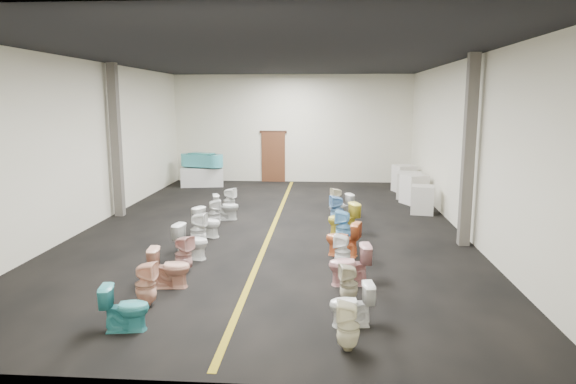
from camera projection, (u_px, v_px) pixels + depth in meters
The scene contains 38 objects.
floor at pixel (273, 226), 14.18m from camera, with size 16.00×16.00×0.00m, color black.
ceiling at pixel (272, 59), 13.38m from camera, with size 16.00×16.00×0.00m, color black.
wall_back at pixel (292, 129), 21.63m from camera, with size 10.00×10.00×0.00m, color beige.
wall_front at pixel (203, 204), 5.93m from camera, with size 10.00×10.00×0.00m, color beige.
wall_left at pixel (93, 144), 14.14m from camera, with size 16.00×16.00×0.00m, color beige.
wall_right at pixel (463, 146), 13.42m from camera, with size 16.00×16.00×0.00m, color beige.
aisle_stripe at pixel (273, 226), 14.17m from camera, with size 0.12×15.60×0.01m, color olive.
back_door at pixel (273, 157), 21.84m from camera, with size 1.00×0.10×2.10m, color #562D19.
door_frame at pixel (273, 132), 21.66m from camera, with size 1.15×0.08×0.10m, color #331C11.
column_left at pixel (116, 141), 15.10m from camera, with size 0.25×0.25×4.50m, color #59544C.
column_right at pixel (469, 152), 11.97m from camera, with size 0.25×0.25×4.50m, color #59544C.
display_table at pixel (202, 177), 20.79m from camera, with size 1.67×0.84×0.74m, color silver.
bathtub at pixel (202, 160), 20.67m from camera, with size 1.80×1.03×0.55m.
appliance_crate_a at pixel (422, 200), 15.71m from camera, with size 0.67×0.67×0.86m, color beige.
appliance_crate_b at pixel (414, 189), 17.21m from camera, with size 0.71×0.71×0.98m, color silver.
appliance_crate_c at pixel (409, 185), 18.16m from camera, with size 0.82×0.82×0.93m, color silver.
appliance_crate_d at pixel (404, 178), 19.47m from camera, with size 0.71×0.71×1.01m, color silver.
toilet_left_0 at pixel (126, 308), 7.70m from camera, with size 0.40×0.70×0.72m, color teal.
toilet_left_1 at pixel (146, 284), 8.60m from camera, with size 0.35×0.35×0.77m, color #F3B598.
toilet_left_2 at pixel (170, 267), 9.49m from camera, with size 0.43×0.75×0.76m, color #E3A187.
toilet_left_3 at pixel (184, 254), 10.30m from camera, with size 0.34×0.35×0.76m, color #CF958F.
toilet_left_4 at pixel (191, 241), 11.22m from camera, with size 0.43×0.76×0.77m, color white.
toilet_left_5 at pixel (198, 230), 12.08m from camera, with size 0.38×0.38×0.83m, color white.
toilet_left_6 at pixel (208, 222), 13.06m from camera, with size 0.41×0.73×0.74m, color white.
toilet_left_7 at pixel (214, 214), 13.94m from camera, with size 0.35×0.36×0.78m, color silver.
toilet_left_8 at pixel (226, 207), 14.89m from camera, with size 0.42×0.74×0.76m, color silver.
toilet_left_9 at pixel (229, 201), 15.70m from camera, with size 0.36×0.37×0.80m, color white.
toilet_right_0 at pixel (348, 326), 7.08m from camera, with size 0.32×0.33×0.71m, color #F1E9C2.
toilet_right_1 at pixel (351, 305), 7.86m from camera, with size 0.38×0.67×0.69m, color white.
toilet_right_2 at pixel (349, 284), 8.73m from camera, with size 0.31×0.32×0.69m, color beige.
toilet_right_3 at pixel (349, 265), 9.60m from camera, with size 0.44×0.78×0.79m, color #D89696.
toilet_right_4 at pixel (343, 252), 10.53m from camera, with size 0.33×0.34×0.73m, color white.
toilet_right_5 at pixel (343, 239), 11.41m from camera, with size 0.44×0.77×0.78m, color orange.
toilet_right_6 at pixel (343, 228), 12.30m from camera, with size 0.38×0.39×0.84m, color #7AC3F2.
toilet_right_7 at pixel (343, 219), 13.23m from camera, with size 0.46×0.81×0.82m, color yellow.
toilet_right_8 at pixel (337, 210), 14.21m from camera, with size 0.38×0.39×0.84m, color #6DA1D8.
toilet_right_9 at pixel (341, 206), 15.05m from camera, with size 0.41×0.71×0.73m, color white.
toilet_right_10 at pixel (337, 200), 15.95m from camera, with size 0.34×0.35×0.75m, color beige.
Camera 1 is at (1.41, -13.72, 3.43)m, focal length 32.00 mm.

